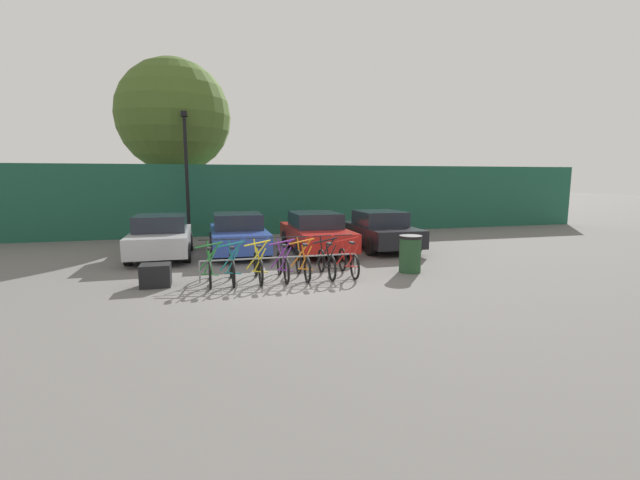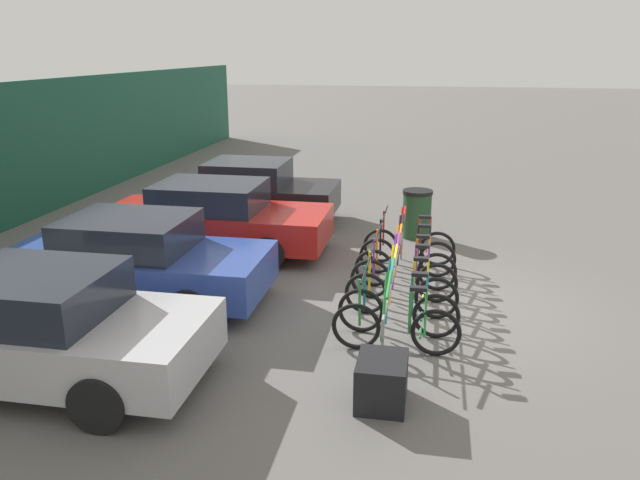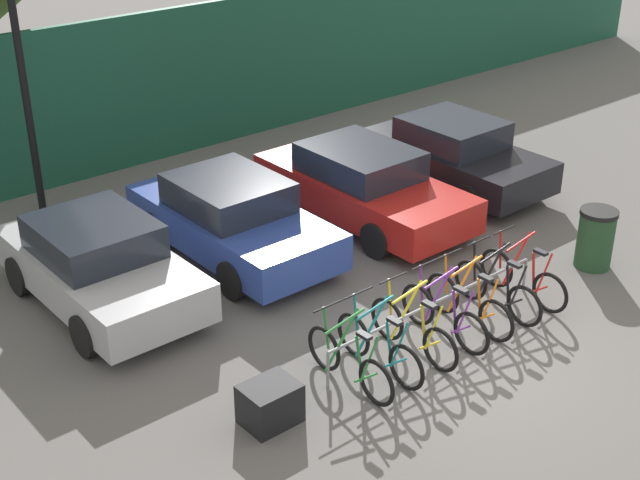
{
  "view_description": "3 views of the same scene",
  "coord_description": "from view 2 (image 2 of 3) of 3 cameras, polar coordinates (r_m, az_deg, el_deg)",
  "views": [
    {
      "loc": [
        -1.77,
        -10.21,
        2.63
      ],
      "look_at": [
        1.24,
        1.05,
        0.91
      ],
      "focal_mm": 24.0,
      "sensor_mm": 36.0,
      "label": 1
    },
    {
      "loc": [
        -9.29,
        0.13,
        3.88
      ],
      "look_at": [
        0.19,
        1.9,
        0.91
      ],
      "focal_mm": 35.0,
      "sensor_mm": 36.0,
      "label": 2
    },
    {
      "loc": [
        -8.35,
        -6.78,
        7.11
      ],
      "look_at": [
        -0.42,
        2.69,
        0.94
      ],
      "focal_mm": 50.0,
      "sensor_mm": 36.0,
      "label": 3
    }
  ],
  "objects": [
    {
      "name": "ground_plane",
      "position": [
        10.07,
        10.52,
        -5.85
      ],
      "size": [
        120.0,
        120.0,
        0.0
      ],
      "primitive_type": "plane",
      "color": "#605E5B"
    },
    {
      "name": "car_black",
      "position": [
        14.69,
        -6.29,
        4.46
      ],
      "size": [
        1.91,
        3.92,
        1.4
      ],
      "color": "black",
      "rests_on": "ground"
    },
    {
      "name": "car_red",
      "position": [
        12.43,
        -9.57,
        2.0
      ],
      "size": [
        1.91,
        4.39,
        1.4
      ],
      "color": "red",
      "rests_on": "ground"
    },
    {
      "name": "cargo_crate",
      "position": [
        7.26,
        5.66,
        -12.73
      ],
      "size": [
        0.7,
        0.56,
        0.55
      ],
      "primitive_type": "cube",
      "color": "black",
      "rests_on": "ground"
    },
    {
      "name": "bicycle_teal",
      "position": [
        8.84,
        7.16,
        -6.37
      ],
      "size": [
        0.68,
        1.71,
        1.05
      ],
      "rotation": [
        0.0,
        0.0,
        0.03
      ],
      "color": "black",
      "rests_on": "ground"
    },
    {
      "name": "bike_rack",
      "position": [
        9.98,
        6.8,
        -2.85
      ],
      "size": [
        4.17,
        0.04,
        0.57
      ],
      "color": "gray",
      "rests_on": "ground"
    },
    {
      "name": "bicycle_green",
      "position": [
        8.35,
        6.92,
        -7.83
      ],
      "size": [
        0.68,
        1.71,
        1.05
      ],
      "rotation": [
        0.0,
        0.0,
        -0.01
      ],
      "color": "black",
      "rests_on": "ground"
    },
    {
      "name": "car_silver",
      "position": [
        8.19,
        -24.01,
        -7.39
      ],
      "size": [
        1.91,
        3.92,
        1.4
      ],
      "color": "#B7B7BC",
      "rests_on": "ground"
    },
    {
      "name": "bicycle_yellow",
      "position": [
        9.45,
        7.42,
        -4.8
      ],
      "size": [
        0.68,
        1.71,
        1.05
      ],
      "rotation": [
        0.0,
        0.0,
        -0.02
      ],
      "color": "black",
      "rests_on": "ground"
    },
    {
      "name": "trash_bin",
      "position": [
        13.41,
        8.84,
        2.39
      ],
      "size": [
        0.63,
        0.63,
        1.03
      ],
      "color": "#234728",
      "rests_on": "ground"
    },
    {
      "name": "bicycle_black",
      "position": [
        11.15,
        7.98,
        -1.38
      ],
      "size": [
        0.68,
        1.71,
        1.05
      ],
      "rotation": [
        0.0,
        0.0,
        0.05
      ],
      "color": "black",
      "rests_on": "ground"
    },
    {
      "name": "bicycle_orange",
      "position": [
        10.54,
        7.8,
        -2.47
      ],
      "size": [
        0.68,
        1.71,
        1.05
      ],
      "rotation": [
        0.0,
        0.0,
        -0.07
      ],
      "color": "black",
      "rests_on": "ground"
    },
    {
      "name": "bicycle_red",
      "position": [
        11.73,
        8.13,
        -0.44
      ],
      "size": [
        0.68,
        1.71,
        1.05
      ],
      "rotation": [
        0.0,
        0.0,
        -0.02
      ],
      "color": "black",
      "rests_on": "ground"
    },
    {
      "name": "bicycle_purple",
      "position": [
        10.04,
        7.64,
        -3.47
      ],
      "size": [
        0.68,
        1.71,
        1.05
      ],
      "rotation": [
        0.0,
        0.0,
        -0.02
      ],
      "color": "black",
      "rests_on": "ground"
    },
    {
      "name": "car_blue",
      "position": [
        10.21,
        -16.48,
        -1.82
      ],
      "size": [
        1.91,
        4.1,
        1.4
      ],
      "color": "#2D479E",
      "rests_on": "ground"
    }
  ]
}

